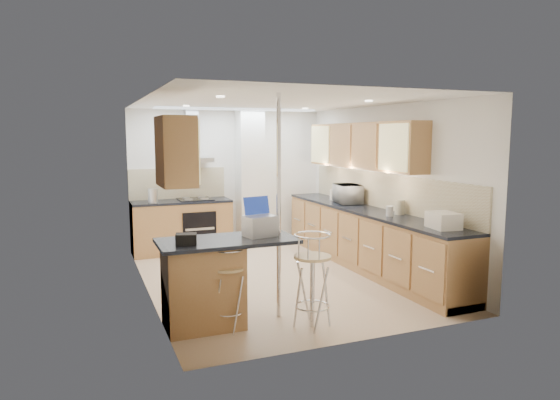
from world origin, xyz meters
name	(u,v)px	position (x,y,z in m)	size (l,w,h in m)	color
ground	(276,277)	(0.00, 0.00, 0.00)	(4.80, 4.80, 0.00)	#D4B28D
room_shell	(287,169)	(0.32, 0.38, 1.54)	(3.64, 4.84, 2.51)	white
right_counter	(366,238)	(1.50, 0.00, 0.46)	(0.63, 4.40, 0.92)	#AB7944
back_counter	(182,226)	(-0.95, 2.10, 0.46)	(1.70, 0.63, 0.92)	#AB7944
peninsula	(228,281)	(-1.12, -1.45, 0.48)	(1.47, 0.72, 0.94)	#AB7944
microwave	(348,194)	(1.56, 0.69, 1.08)	(0.56, 0.38, 0.31)	silver
laptop	(260,226)	(-0.74, -1.43, 1.05)	(0.33, 0.25, 0.23)	#96999D
bag	(186,239)	(-1.59, -1.56, 1.00)	(0.21, 0.15, 0.11)	black
bar_stool_near	(228,289)	(-1.17, -1.62, 0.44)	(0.36, 0.36, 0.89)	#D8B774
bar_stool_end	(312,280)	(-0.32, -1.88, 0.51)	(0.42, 0.42, 1.02)	#D8B774
jar_a	(333,195)	(1.52, 1.14, 1.01)	(0.12, 0.12, 0.19)	white
jar_b	(353,200)	(1.55, 0.52, 1.00)	(0.11, 0.11, 0.16)	white
jar_c	(400,207)	(1.66, -0.62, 1.03)	(0.14, 0.14, 0.21)	#B4AD90
jar_d	(390,211)	(1.44, -0.70, 0.99)	(0.10, 0.10, 0.14)	silver
bread_bin	(443,220)	(1.51, -1.73, 1.02)	(0.30, 0.38, 0.20)	white
kettle	(153,196)	(-1.45, 1.96, 1.04)	(0.16, 0.16, 0.24)	silver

